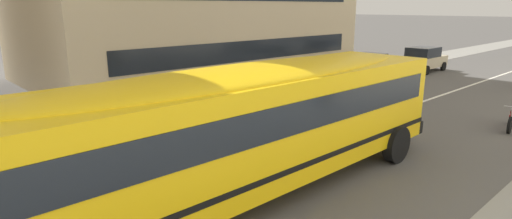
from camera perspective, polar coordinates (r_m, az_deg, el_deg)
ground_plane at (r=10.02m, az=-14.68°, el=-11.43°), size 400.00×400.00×0.00m
sidewalk_far at (r=16.27m, az=-26.75°, el=-2.49°), size 120.00×3.00×0.01m
lane_centreline at (r=10.02m, az=-14.68°, el=-11.42°), size 110.00×0.16×0.01m
school_bus at (r=8.92m, az=-2.19°, el=-1.87°), size 13.48×3.20×3.01m
parked_car_white_end_of_row at (r=24.44m, az=15.27°, el=5.72°), size 3.91×1.90×1.64m
parked_car_beige_beside_sign at (r=29.78m, az=22.48°, el=6.60°), size 3.91×1.90×1.64m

